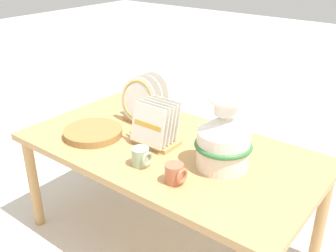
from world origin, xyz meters
TOP-DOWN VIEW (x-y plane):
  - ground_plane at (0.00, 0.00)m, footprint 14.00×14.00m
  - display_table at (0.00, 0.00)m, footprint 1.46×0.79m
  - ceramic_vase at (0.30, -0.00)m, footprint 0.25×0.25m
  - dish_rack_round_plates at (-0.29, 0.15)m, footprint 0.24×0.18m
  - dish_rack_square_plates at (-0.07, -0.01)m, footprint 0.22×0.17m
  - wicker_charger_stack at (-0.38, -0.14)m, footprint 0.30×0.30m
  - mug_terracotta_glaze at (0.22, -0.23)m, footprint 0.09×0.08m
  - mug_sage_glaze at (0.02, -0.21)m, footprint 0.09×0.08m

SIDE VIEW (x-z plane):
  - ground_plane at x=0.00m, z-range 0.00..0.00m
  - display_table at x=0.00m, z-range 0.23..0.82m
  - wicker_charger_stack at x=-0.38m, z-range 0.58..0.62m
  - mug_terracotta_glaze at x=0.22m, z-range 0.58..0.67m
  - mug_sage_glaze at x=0.02m, z-range 0.58..0.67m
  - dish_rack_square_plates at x=-0.07m, z-range 0.56..0.78m
  - dish_rack_round_plates at x=-0.29m, z-range 0.56..0.82m
  - ceramic_vase at x=0.30m, z-range 0.56..0.88m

